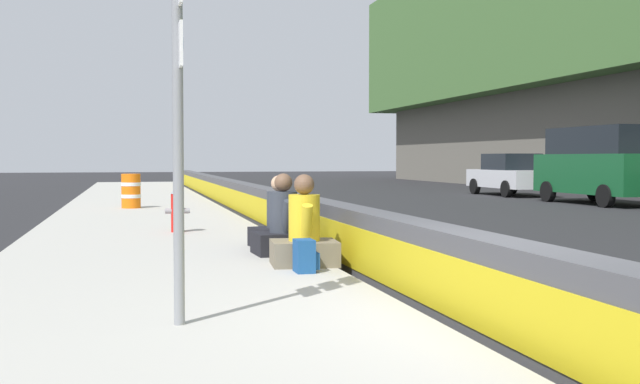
{
  "coord_description": "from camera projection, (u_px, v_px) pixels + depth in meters",
  "views": [
    {
      "loc": [
        -5.9,
        2.97,
        1.52
      ],
      "look_at": [
        8.39,
        -0.57,
        0.87
      ],
      "focal_mm": 43.0,
      "sensor_mm": 36.0,
      "label": 1
    }
  ],
  "objects": [
    {
      "name": "fire_hydrant",
      "position": [
        177.0,
        208.0,
        14.33
      ],
      "size": [
        0.26,
        0.46,
        0.88
      ],
      "color": "red",
      "rests_on": "sidewalk_strip"
    },
    {
      "name": "backpack",
      "position": [
        305.0,
        256.0,
        9.27
      ],
      "size": [
        0.32,
        0.28,
        0.4
      ],
      "color": "navy",
      "rests_on": "sidewalk_strip"
    },
    {
      "name": "seated_person_foreground",
      "position": [
        304.0,
        237.0,
        9.9
      ],
      "size": [
        0.79,
        0.9,
        1.18
      ],
      "color": "#706651",
      "rests_on": "sidewalk_strip"
    },
    {
      "name": "parked_car_fourth",
      "position": [
        601.0,
        163.0,
        25.31
      ],
      "size": [
        5.13,
        2.16,
        2.56
      ],
      "color": "#145128",
      "rests_on": "ground_plane"
    },
    {
      "name": "jersey_barrier",
      "position": [
        492.0,
        288.0,
        6.48
      ],
      "size": [
        76.0,
        0.45,
        0.85
      ],
      "color": "#47474C",
      "rests_on": "ground_plane"
    },
    {
      "name": "sidewalk_strip",
      "position": [
        176.0,
        348.0,
        5.86
      ],
      "size": [
        80.0,
        4.4,
        0.14
      ],
      "primitive_type": "cube",
      "color": "#A8A59E",
      "rests_on": "ground_plane"
    },
    {
      "name": "seated_person_rear",
      "position": [
        279.0,
        224.0,
        11.97
      ],
      "size": [
        0.84,
        0.93,
        1.11
      ],
      "color": "black",
      "rests_on": "sidewalk_strip"
    },
    {
      "name": "route_sign_post",
      "position": [
        178.0,
        72.0,
        6.28
      ],
      "size": [
        0.44,
        0.09,
        3.6
      ],
      "color": "gray",
      "rests_on": "sidewalk_strip"
    },
    {
      "name": "ground_plane",
      "position": [
        492.0,
        337.0,
        6.5
      ],
      "size": [
        160.0,
        160.0,
        0.0
      ],
      "primitive_type": "plane",
      "color": "#232326",
      "rests_on": "ground"
    },
    {
      "name": "parked_car_midline",
      "position": [
        510.0,
        174.0,
        31.26
      ],
      "size": [
        4.51,
        1.98,
        1.71
      ],
      "color": "silver",
      "rests_on": "ground_plane"
    },
    {
      "name": "construction_barrel",
      "position": [
        131.0,
        191.0,
        21.22
      ],
      "size": [
        0.54,
        0.54,
        0.95
      ],
      "color": "orange",
      "rests_on": "sidewalk_strip"
    },
    {
      "name": "seated_person_middle",
      "position": [
        283.0,
        229.0,
        11.05
      ],
      "size": [
        0.75,
        0.87,
        1.16
      ],
      "color": "black",
      "rests_on": "sidewalk_strip"
    }
  ]
}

